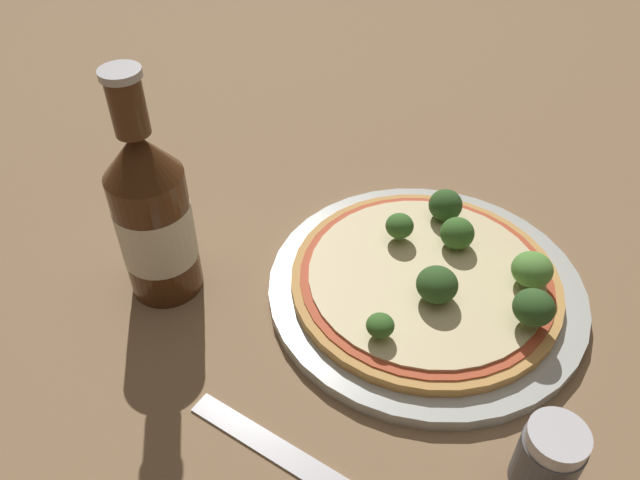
# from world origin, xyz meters

# --- Properties ---
(ground_plane) EXTENTS (3.00, 3.00, 0.00)m
(ground_plane) POSITION_xyz_m (0.00, 0.00, 0.00)
(ground_plane) COLOR #846647
(plate) EXTENTS (0.28, 0.28, 0.01)m
(plate) POSITION_xyz_m (-0.02, -0.01, 0.01)
(plate) COLOR #B2B7B2
(plate) RESTS_ON ground_plane
(pizza) EXTENTS (0.24, 0.24, 0.01)m
(pizza) POSITION_xyz_m (-0.02, -0.01, 0.02)
(pizza) COLOR tan
(pizza) RESTS_ON plate
(broccoli_floret_0) EXTENTS (0.02, 0.02, 0.02)m
(broccoli_floret_0) POSITION_xyz_m (-0.11, -0.02, 0.04)
(broccoli_floret_0) COLOR #89A866
(broccoli_floret_0) RESTS_ON pizza
(broccoli_floret_1) EXTENTS (0.04, 0.04, 0.03)m
(broccoli_floret_1) POSITION_xyz_m (-0.04, -0.03, 0.04)
(broccoli_floret_1) COLOR #89A866
(broccoli_floret_1) RESTS_ON pizza
(broccoli_floret_2) EXTENTS (0.03, 0.03, 0.03)m
(broccoli_floret_2) POSITION_xyz_m (0.00, 0.03, 0.04)
(broccoli_floret_2) COLOR #89A866
(broccoli_floret_2) RESTS_ON pizza
(broccoli_floret_3) EXTENTS (0.04, 0.04, 0.03)m
(broccoli_floret_3) POSITION_xyz_m (0.03, -0.09, 0.04)
(broccoli_floret_3) COLOR #89A866
(broccoli_floret_3) RESTS_ON pizza
(broccoli_floret_4) EXTENTS (0.03, 0.03, 0.03)m
(broccoli_floret_4) POSITION_xyz_m (0.03, -0.01, 0.04)
(broccoli_floret_4) COLOR #89A866
(broccoli_floret_4) RESTS_ON pizza
(broccoli_floret_5) EXTENTS (0.03, 0.03, 0.03)m
(broccoli_floret_5) POSITION_xyz_m (0.05, 0.02, 0.04)
(broccoli_floret_5) COLOR #89A866
(broccoli_floret_5) RESTS_ON pizza
(broccoli_floret_6) EXTENTS (0.03, 0.03, 0.03)m
(broccoli_floret_6) POSITION_xyz_m (-0.02, -0.11, 0.05)
(broccoli_floret_6) COLOR #89A866
(broccoli_floret_6) RESTS_ON pizza
(beer_bottle) EXTENTS (0.07, 0.07, 0.21)m
(beer_bottle) POSITION_xyz_m (-0.16, 0.18, 0.08)
(beer_bottle) COLOR #472814
(beer_bottle) RESTS_ON ground_plane
(pepper_shaker) EXTENTS (0.04, 0.04, 0.06)m
(pepper_shaker) POSITION_xyz_m (-0.12, -0.17, 0.03)
(pepper_shaker) COLOR #4C4C51
(pepper_shaker) RESTS_ON ground_plane
(fork) EXTENTS (0.04, 0.18, 0.00)m
(fork) POSITION_xyz_m (-0.22, -0.03, 0.00)
(fork) COLOR silver
(fork) RESTS_ON ground_plane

